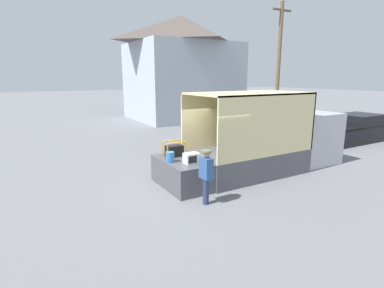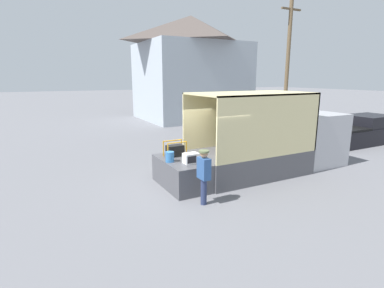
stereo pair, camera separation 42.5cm
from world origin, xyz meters
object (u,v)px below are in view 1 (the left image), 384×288
Objects in this scene: portable_generator at (175,150)px; orange_bucket at (170,157)px; microwave at (191,158)px; utility_pole at (279,64)px; box_truck at (276,145)px; worker_person at (206,172)px; pickup_truck_black at (352,130)px.

portable_generator is 2.16× the size of orange_bucket.
microwave is 1.07m from portable_generator.
orange_bucket is at bearing -128.72° from portable_generator.
utility_pole reaches higher than microwave.
worker_person is at bearing -159.67° from box_truck.
worker_person is 0.30× the size of pickup_truck_black.
orange_bucket is 0.06× the size of pickup_truck_black.
portable_generator is at bearing 173.19° from box_truck.
portable_generator is at bearing -175.31° from pickup_truck_black.
worker_person is (-0.11, -2.21, -0.15)m from portable_generator.
box_truck reaches higher than orange_bucket.
microwave is at bearing -145.45° from utility_pole.
portable_generator is (-4.43, 0.53, 0.21)m from box_truck.
microwave is 1.40× the size of orange_bucket.
box_truck is 0.74× the size of utility_pole.
pickup_truck_black is (12.05, 2.06, -0.47)m from microwave.
portable_generator reaches higher than orange_bucket.
utility_pole is at bearing 37.57° from worker_person.
box_truck is 4.91m from orange_bucket.
worker_person is (-4.54, -1.68, 0.06)m from box_truck.
microwave is 15.65m from utility_pole.
utility_pole reaches higher than portable_generator.
box_truck is at bearing 20.33° from worker_person.
portable_generator is 12.17m from pickup_truck_black.
microwave is at bearing -172.98° from box_truck.
microwave is at bearing 81.53° from worker_person.
pickup_truck_black is 0.61× the size of utility_pole.
utility_pole is (8.18, 8.10, 3.73)m from box_truck.
microwave is 0.64× the size of portable_generator.
box_truck is at bearing -168.79° from pickup_truck_black.
pickup_truck_black is at bearing 14.69° from worker_person.
worker_person is at bearing -77.17° from orange_bucket.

